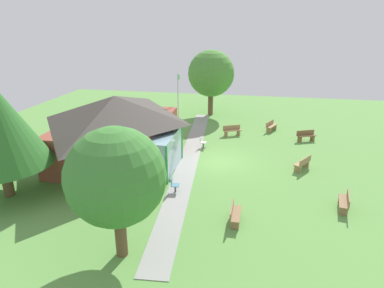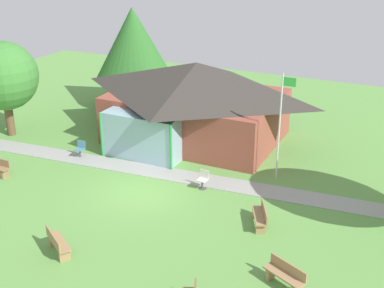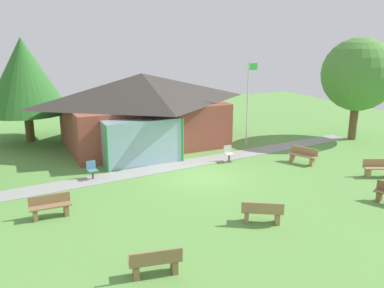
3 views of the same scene
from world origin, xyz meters
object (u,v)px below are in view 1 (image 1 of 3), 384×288
tree_west_hedge (116,177)px  bench_front_center (303,164)px  bench_front_right (306,136)px  flagpole (178,102)px  pavilion (118,127)px  patio_chair_west (174,186)px  bench_front_left (345,202)px  tree_east_hedge (211,74)px  bench_mid_left (235,215)px  bench_mid_right (232,131)px  patio_chair_lawn_spare (202,143)px  bench_lawn_far_right (271,126)px

tree_west_hedge → bench_front_center: bearing=-39.2°
bench_front_right → flagpole: bearing=-21.4°
pavilion → tree_west_hedge: size_ratio=1.85×
patio_chair_west → tree_west_hedge: size_ratio=0.16×
bench_front_left → tree_east_hedge: 19.55m
bench_mid_left → patio_chair_west: bearing=-122.9°
bench_front_left → tree_west_hedge: tree_west_hedge is taller
bench_mid_right → patio_chair_lawn_spare: bearing=34.5°
bench_mid_right → bench_front_right: bearing=151.6°
bench_front_left → bench_mid_right: (10.66, 6.39, 0.00)m
patio_chair_west → tree_west_hedge: bearing=-15.1°
pavilion → patio_chair_west: 6.66m
pavilion → tree_west_hedge: tree_west_hedge is taller
tree_west_hedge → flagpole: bearing=4.4°
bench_mid_left → bench_front_right: same height
bench_front_right → tree_east_hedge: bearing=-61.2°
patio_chair_west → bench_lawn_far_right: bearing=149.3°
bench_lawn_far_right → patio_chair_west: size_ratio=1.80×
bench_mid_left → patio_chair_lawn_spare: bearing=-161.4°
bench_front_right → tree_west_hedge: bearing=36.6°
pavilion → bench_front_center: (0.27, -12.12, -1.85)m
patio_chair_lawn_spare → bench_front_right: bearing=115.3°
bench_mid_left → bench_lawn_far_right: (14.72, -2.12, 0.00)m
pavilion → tree_east_hedge: bearing=-19.9°
bench_mid_left → bench_front_center: size_ratio=1.00×
bench_front_center → tree_west_hedge: (-9.97, 8.13, 3.04)m
bench_front_right → bench_lawn_far_right: bearing=-63.3°
bench_lawn_far_right → patio_chair_west: (-12.40, 5.58, 0.01)m
bench_front_center → flagpole: bearing=92.8°
bench_front_left → bench_lawn_far_right: size_ratio=1.01×
bench_mid_right → bench_front_left: bearing=95.4°
pavilion → patio_chair_west: (-4.21, -4.83, -1.83)m
bench_front_left → patio_chair_lawn_spare: size_ratio=1.81×
bench_lawn_far_right → patio_chair_lawn_spare: (-5.27, 5.15, 0.01)m
bench_lawn_far_right → patio_chair_west: patio_chair_west is taller
patio_chair_lawn_spare → tree_east_hedge: (9.63, 0.73, 3.70)m
flagpole → pavilion: bearing=153.4°
tree_west_hedge → tree_east_hedge: bearing=-1.4°
bench_mid_left → tree_west_hedge: size_ratio=0.28×
flagpole → bench_mid_left: flagpole is taller
bench_front_left → pavilion: bearing=82.5°
bench_mid_left → bench_lawn_far_right: size_ratio=0.98×
patio_chair_west → pavilion: bearing=-137.6°
bench_mid_left → patio_chair_lawn_spare: (9.45, 3.03, 0.01)m
patio_chair_west → patio_chair_lawn_spare: same height
bench_lawn_far_right → patio_chair_west: bearing=1.0°
bench_mid_right → tree_west_hedge: 16.59m
bench_mid_right → tree_east_hedge: tree_east_hedge is taller
patio_chair_lawn_spare → tree_west_hedge: bearing=-2.1°
pavilion → bench_lawn_far_right: (8.18, -10.41, -1.85)m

